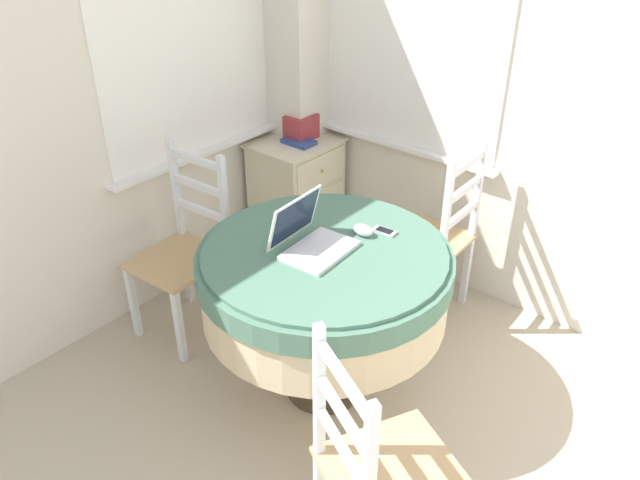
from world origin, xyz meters
TOP-DOWN VIEW (x-y plane):
  - corner_room_shell at (1.42, 2.14)m, footprint 4.61×5.18m
  - round_dining_table at (1.16, 2.11)m, footprint 1.08×1.08m
  - laptop at (1.13, 2.16)m, footprint 0.32×0.28m
  - computer_mouse at (1.36, 2.06)m, footprint 0.06×0.09m
  - cell_phone at (1.44, 2.00)m, footprint 0.06×0.11m
  - dining_chair_near_back_window at (1.09, 2.96)m, footprint 0.45×0.42m
  - dining_chair_near_right_window at (2.02, 2.07)m, footprint 0.41×0.44m
  - dining_chair_camera_near at (0.62, 1.43)m, footprint 0.56×0.54m
  - corner_cabinet at (2.07, 3.08)m, footprint 0.50×0.43m
  - storage_box at (2.13, 3.09)m, footprint 0.18×0.14m
  - book_on_cabinet at (2.05, 3.05)m, footprint 0.12×0.19m

SIDE VIEW (x-z plane):
  - corner_cabinet at x=2.07m, z-range 0.00..0.72m
  - dining_chair_near_back_window at x=1.09m, z-range -0.04..0.94m
  - dining_chair_near_right_window at x=2.02m, z-range -0.04..0.94m
  - dining_chair_camera_near at x=0.62m, z-range -0.04..0.94m
  - round_dining_table at x=1.16m, z-range 0.24..1.02m
  - book_on_cabinet at x=2.05m, z-range 0.72..0.74m
  - cell_phone at x=1.44m, z-range 0.78..0.79m
  - storage_box at x=2.13m, z-range 0.72..0.86m
  - computer_mouse at x=1.36m, z-range 0.78..0.82m
  - laptop at x=1.13m, z-range 0.71..0.93m
  - corner_room_shell at x=1.42m, z-range 0.00..2.55m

